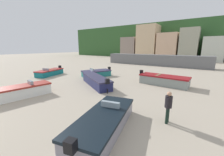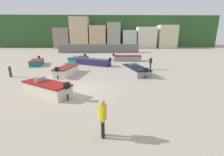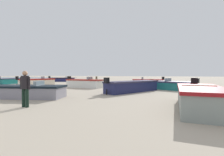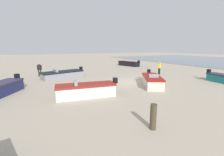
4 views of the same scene
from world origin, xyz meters
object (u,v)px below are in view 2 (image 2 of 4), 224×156
at_px(boat_cream_3, 47,88).
at_px(beach_walker_foreground, 103,116).
at_px(boat_teal_4, 79,59).
at_px(boat_teal_0, 37,62).
at_px(beach_walker_distant, 151,62).
at_px(boat_navy_9, 94,62).
at_px(mooring_post_near_water, 10,72).
at_px(boat_white_1, 67,70).
at_px(boat_grey_2, 127,58).
at_px(boat_grey_7, 136,70).

xyz_separation_m(boat_cream_3, beach_walker_foreground, (4.15, -4.97, 0.50)).
height_order(boat_cream_3, boat_teal_4, boat_cream_3).
height_order(boat_teal_0, beach_walker_distant, beach_walker_distant).
distance_m(boat_cream_3, boat_navy_9, 12.10).
distance_m(boat_navy_9, mooring_post_near_water, 10.45).
bearing_deg(mooring_post_near_water, beach_walker_distant, 12.53).
bearing_deg(beach_walker_distant, beach_walker_foreground, 155.67).
relative_size(boat_white_1, boat_teal_4, 1.10).
bearing_deg(boat_teal_4, boat_grey_2, -149.66).
relative_size(boat_navy_9, beach_walker_foreground, 3.24).
relative_size(boat_cream_3, mooring_post_near_water, 3.67).
relative_size(boat_grey_2, boat_teal_4, 1.24).
xyz_separation_m(beach_walker_foreground, beach_walker_distant, (5.61, 13.54, 0.00)).
relative_size(boat_grey_7, mooring_post_near_water, 4.45).
bearing_deg(boat_teal_0, boat_navy_9, 164.01).
xyz_separation_m(boat_teal_0, beach_walker_foreground, (10.29, -17.14, 0.55)).
xyz_separation_m(boat_grey_7, boat_navy_9, (-5.26, 5.53, 0.06)).
bearing_deg(boat_grey_7, boat_cream_3, -153.18).
xyz_separation_m(boat_cream_3, beach_walker_distant, (9.76, 8.57, 0.50)).
relative_size(boat_teal_0, beach_walker_foreground, 2.56).
xyz_separation_m(boat_grey_2, boat_navy_9, (-5.46, -3.97, -0.02)).
xyz_separation_m(boat_grey_2, mooring_post_near_water, (-13.44, -10.72, 0.07)).
bearing_deg(boat_teal_4, boat_grey_7, 158.36).
bearing_deg(boat_grey_2, mooring_post_near_water, -48.65).
xyz_separation_m(boat_teal_0, boat_teal_4, (5.57, 3.06, 0.00)).
relative_size(boat_teal_4, mooring_post_near_water, 3.65).
bearing_deg(boat_navy_9, beach_walker_distant, -84.05).
bearing_deg(boat_teal_4, boat_white_1, 118.26).
height_order(boat_teal_4, boat_navy_9, boat_navy_9).
distance_m(beach_walker_foreground, beach_walker_distant, 14.66).
relative_size(boat_teal_0, beach_walker_distant, 2.56).
height_order(boat_grey_2, boat_teal_4, boat_grey_2).
relative_size(boat_teal_0, boat_grey_7, 0.85).
distance_m(boat_teal_4, mooring_post_near_water, 11.33).
relative_size(boat_grey_7, beach_walker_distant, 3.00).
relative_size(boat_teal_0, boat_cream_3, 1.03).
bearing_deg(boat_white_1, boat_grey_7, 10.78).
bearing_deg(boat_teal_0, boat_cream_3, 102.71).
relative_size(boat_grey_2, mooring_post_near_water, 4.53).
distance_m(boat_grey_2, boat_navy_9, 6.75).
distance_m(boat_white_1, boat_navy_9, 6.23).
xyz_separation_m(boat_white_1, boat_grey_7, (7.73, 0.19, -0.06)).
distance_m(mooring_post_near_water, beach_walker_distant, 15.86).
relative_size(boat_white_1, boat_navy_9, 0.84).
bearing_deg(beach_walker_distant, boat_navy_9, 64.32).
bearing_deg(boat_navy_9, beach_walker_foreground, -143.81).
bearing_deg(boat_teal_4, mooring_post_near_water, 88.94).
height_order(boat_teal_0, boat_cream_3, boat_cream_3).
bearing_deg(boat_cream_3, boat_grey_7, -17.19).
height_order(mooring_post_near_water, beach_walker_distant, beach_walker_distant).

